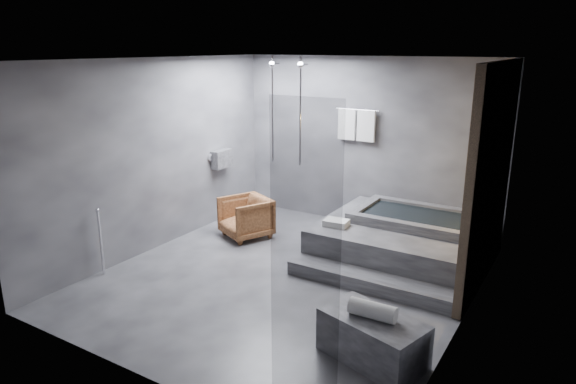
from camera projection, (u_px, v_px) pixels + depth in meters
The scene contains 7 objects.
room at pixel (324, 149), 6.32m from camera, with size 5.00×5.04×2.82m.
tub_deck at pixel (402, 241), 7.39m from camera, with size 2.20×2.00×0.50m, color #323234.
tub_step at pixel (369, 282), 6.47m from camera, with size 2.20×0.36×0.18m, color #323234.
concrete_bench at pixel (373, 338), 4.97m from camera, with size 1.00×0.55×0.45m, color #363639.
driftwood_chair at pixel (246, 217), 8.16m from camera, with size 0.69×0.71×0.65m, color #462411.
rolled_towel at pixel (373, 310), 4.88m from camera, with size 0.17×0.17×0.46m, color silver.
deck_towel at pixel (336, 223), 7.24m from camera, with size 0.33×0.24×0.09m, color silver.
Camera 1 is at (3.26, -5.30, 2.96)m, focal length 32.00 mm.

